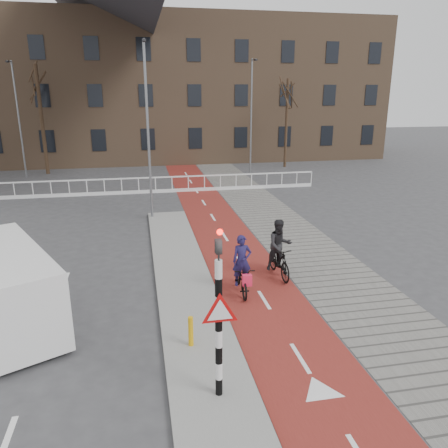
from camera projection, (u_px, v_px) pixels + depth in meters
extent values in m
plane|color=#38383A|center=(228.00, 342.00, 10.77)|extent=(120.00, 120.00, 0.00)
cube|color=maroon|center=(217.00, 223.00, 20.43)|extent=(2.50, 60.00, 0.01)
cube|color=slate|center=(274.00, 220.00, 20.95)|extent=(3.00, 60.00, 0.01)
cube|color=gray|center=(183.00, 277.00, 14.38)|extent=(1.80, 16.00, 0.12)
cylinder|color=black|center=(219.00, 330.00, 8.33)|extent=(0.14, 0.14, 2.88)
imported|color=black|center=(218.00, 239.00, 7.79)|extent=(0.13, 0.16, 0.80)
cylinder|color=#FF0C05|center=(220.00, 232.00, 7.61)|extent=(0.11, 0.02, 0.11)
cylinder|color=#D99E0C|center=(191.00, 331.00, 10.32)|extent=(0.12, 0.12, 0.75)
imported|color=black|center=(242.00, 278.00, 13.31)|extent=(0.69, 1.76, 0.91)
imported|color=#1E1845|center=(242.00, 261.00, 13.14)|extent=(0.60, 0.41, 1.58)
cube|color=#EE2147|center=(247.00, 280.00, 12.74)|extent=(0.29, 0.19, 0.34)
imported|color=black|center=(279.00, 261.00, 14.42)|extent=(0.62, 1.85, 1.10)
imported|color=black|center=(280.00, 245.00, 14.26)|extent=(0.87, 0.70, 1.72)
cube|color=silver|center=(2.00, 287.00, 11.19)|extent=(3.88, 5.22, 1.94)
cube|color=#1B7F1D|center=(43.00, 287.00, 11.40)|extent=(1.38, 2.81, 0.55)
cylinder|color=black|center=(58.00, 331.00, 10.63)|extent=(0.52, 0.72, 0.68)
cylinder|color=black|center=(24.00, 285.00, 13.16)|extent=(0.52, 0.72, 0.68)
cube|color=silver|center=(86.00, 180.00, 25.53)|extent=(28.00, 0.08, 0.08)
cube|color=silver|center=(88.00, 194.00, 25.78)|extent=(28.00, 0.10, 0.20)
cube|color=#7F6047|center=(122.00, 90.00, 38.50)|extent=(46.00, 10.00, 12.00)
cylinder|color=#2F2115|center=(42.00, 121.00, 31.59)|extent=(0.27, 0.27, 7.75)
cylinder|color=#2F2115|center=(286.00, 124.00, 34.70)|extent=(0.22, 0.22, 6.87)
cylinder|color=slate|center=(148.00, 134.00, 19.98)|extent=(0.12, 0.12, 8.08)
cylinder|color=slate|center=(19.00, 121.00, 30.29)|extent=(0.12, 0.12, 7.91)
cylinder|color=slate|center=(251.00, 118.00, 31.36)|extent=(0.12, 0.12, 8.09)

